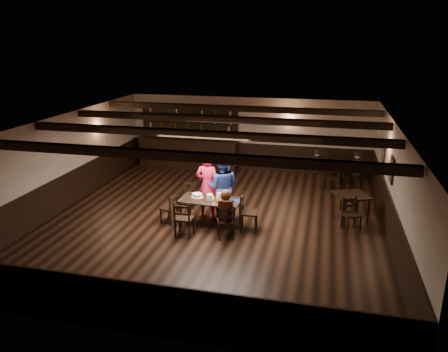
% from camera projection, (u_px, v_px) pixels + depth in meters
% --- Properties ---
extents(ground, '(10.00, 10.00, 0.00)m').
position_uv_depth(ground, '(215.00, 220.00, 11.97)').
color(ground, black).
rests_on(ground, ground).
extents(room_shell, '(9.02, 10.02, 2.71)m').
position_uv_depth(room_shell, '(215.00, 158.00, 11.47)').
color(room_shell, beige).
rests_on(room_shell, ground).
extents(dining_table, '(1.60, 0.86, 0.75)m').
position_uv_depth(dining_table, '(211.00, 202.00, 11.37)').
color(dining_table, black).
rests_on(dining_table, ground).
extents(chair_near_left, '(0.43, 0.41, 0.93)m').
position_uv_depth(chair_near_left, '(183.00, 217.00, 10.79)').
color(chair_near_left, black).
rests_on(chair_near_left, ground).
extents(chair_near_right, '(0.52, 0.50, 0.89)m').
position_uv_depth(chair_near_right, '(226.00, 220.00, 10.67)').
color(chair_near_right, black).
rests_on(chair_near_right, ground).
extents(chair_end_left, '(0.46, 0.48, 0.83)m').
position_uv_depth(chair_end_left, '(171.00, 206.00, 11.61)').
color(chair_end_left, black).
rests_on(chair_end_left, ground).
extents(chair_end_right, '(0.47, 0.49, 0.98)m').
position_uv_depth(chair_end_right, '(246.00, 209.00, 11.16)').
color(chair_end_right, black).
rests_on(chair_end_right, ground).
extents(chair_far_pushed, '(0.40, 0.39, 0.77)m').
position_uv_depth(chair_far_pushed, '(189.00, 192.00, 12.74)').
color(chair_far_pushed, black).
rests_on(chair_far_pushed, ground).
extents(woman_pink, '(0.72, 0.52, 1.84)m').
position_uv_depth(woman_pink, '(208.00, 186.00, 11.86)').
color(woman_pink, '#F6264B').
rests_on(woman_pink, ground).
extents(man_blue, '(0.95, 0.77, 1.84)m').
position_uv_depth(man_blue, '(222.00, 187.00, 11.75)').
color(man_blue, navy).
rests_on(man_blue, ground).
extents(seated_person, '(0.34, 0.52, 0.84)m').
position_uv_depth(seated_person, '(226.00, 206.00, 10.63)').
color(seated_person, black).
rests_on(seated_person, ground).
extents(cake, '(0.32, 0.32, 0.10)m').
position_uv_depth(cake, '(197.00, 195.00, 11.50)').
color(cake, white).
rests_on(cake, dining_table).
extents(plate_stack_a, '(0.17, 0.17, 0.16)m').
position_uv_depth(plate_stack_a, '(210.00, 197.00, 11.26)').
color(plate_stack_a, white).
rests_on(plate_stack_a, dining_table).
extents(plate_stack_b, '(0.16, 0.16, 0.18)m').
position_uv_depth(plate_stack_b, '(220.00, 196.00, 11.30)').
color(plate_stack_b, white).
rests_on(plate_stack_b, dining_table).
extents(tea_light, '(0.05, 0.05, 0.06)m').
position_uv_depth(tea_light, '(213.00, 198.00, 11.37)').
color(tea_light, '#A5A8AD').
rests_on(tea_light, dining_table).
extents(salt_shaker, '(0.03, 0.03, 0.08)m').
position_uv_depth(salt_shaker, '(224.00, 200.00, 11.19)').
color(salt_shaker, silver).
rests_on(salt_shaker, dining_table).
extents(pepper_shaker, '(0.04, 0.04, 0.09)m').
position_uv_depth(pepper_shaker, '(225.00, 200.00, 11.17)').
color(pepper_shaker, '#A5A8AD').
rests_on(pepper_shaker, dining_table).
extents(drink_glass, '(0.08, 0.08, 0.12)m').
position_uv_depth(drink_glass, '(223.00, 196.00, 11.38)').
color(drink_glass, silver).
rests_on(drink_glass, dining_table).
extents(menu_red, '(0.32, 0.24, 0.00)m').
position_uv_depth(menu_red, '(229.00, 202.00, 11.12)').
color(menu_red, maroon).
rests_on(menu_red, dining_table).
extents(menu_blue, '(0.34, 0.24, 0.00)m').
position_uv_depth(menu_blue, '(233.00, 200.00, 11.28)').
color(menu_blue, '#0F1C4F').
rests_on(menu_blue, dining_table).
extents(bar_counter, '(3.94, 0.70, 2.20)m').
position_uv_depth(bar_counter, '(189.00, 149.00, 16.62)').
color(bar_counter, black).
rests_on(bar_counter, ground).
extents(back_table_a, '(1.10, 1.10, 0.75)m').
position_uv_depth(back_table_a, '(351.00, 198.00, 11.73)').
color(back_table_a, black).
rests_on(back_table_a, ground).
extents(back_table_b, '(0.81, 0.81, 0.75)m').
position_uv_depth(back_table_b, '(334.00, 166.00, 14.67)').
color(back_table_b, black).
rests_on(back_table_b, ground).
extents(bg_patron_left, '(0.29, 0.38, 0.71)m').
position_uv_depth(bg_patron_left, '(317.00, 160.00, 14.68)').
color(bg_patron_left, black).
rests_on(bg_patron_left, ground).
extents(bg_patron_right, '(0.24, 0.38, 0.76)m').
position_uv_depth(bg_patron_right, '(357.00, 163.00, 14.27)').
color(bg_patron_right, black).
rests_on(bg_patron_right, ground).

